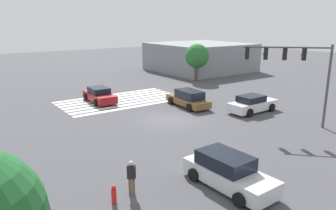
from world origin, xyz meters
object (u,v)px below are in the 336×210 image
(car_0, at_px, (99,95))
(car_1, at_px, (228,172))
(car_2, at_px, (188,99))
(traffic_signal_mast, at_px, (295,65))
(pedestrian, at_px, (131,176))
(car_3, at_px, (252,104))
(tree_corner_a, at_px, (197,56))
(fire_hydrant, at_px, (114,195))

(car_0, xyz_separation_m, car_1, (1.88, 18.95, 0.07))
(car_0, bearing_deg, car_2, 45.65)
(traffic_signal_mast, height_order, pedestrian, traffic_signal_mast)
(traffic_signal_mast, height_order, car_3, traffic_signal_mast)
(traffic_signal_mast, distance_m, car_2, 9.96)
(tree_corner_a, height_order, fire_hydrant, tree_corner_a)
(traffic_signal_mast, xyz_separation_m, car_0, (8.52, -15.06, -3.92))
(tree_corner_a, distance_m, fire_hydrant, 30.24)
(traffic_signal_mast, distance_m, tree_corner_a, 19.58)
(traffic_signal_mast, distance_m, car_3, 5.79)
(car_3, distance_m, pedestrian, 16.42)
(car_3, bearing_deg, tree_corner_a, 67.25)
(car_3, height_order, pedestrian, pedestrian)
(traffic_signal_mast, bearing_deg, tree_corner_a, -64.43)
(car_2, relative_size, car_3, 1.06)
(car_2, distance_m, fire_hydrant, 16.93)
(car_0, bearing_deg, car_3, 42.70)
(car_1, height_order, fire_hydrant, car_1)
(traffic_signal_mast, bearing_deg, pedestrian, 52.63)
(car_1, bearing_deg, car_0, 172.64)
(car_1, distance_m, car_3, 13.79)
(car_1, xyz_separation_m, pedestrian, (4.07, -1.95, 0.16))
(fire_hydrant, bearing_deg, car_0, -111.97)
(car_3, relative_size, pedestrian, 2.83)
(car_0, relative_size, car_1, 0.97)
(car_3, bearing_deg, pedestrian, -158.68)
(car_0, distance_m, car_3, 14.26)
(pedestrian, bearing_deg, fire_hydrant, 146.50)
(car_2, xyz_separation_m, pedestrian, (11.88, 10.75, 0.18))
(car_3, xyz_separation_m, fire_hydrant, (16.22, 6.39, -0.26))
(traffic_signal_mast, height_order, tree_corner_a, traffic_signal_mast)
(pedestrian, height_order, fire_hydrant, pedestrian)
(car_0, relative_size, tree_corner_a, 0.96)
(tree_corner_a, bearing_deg, traffic_signal_mast, 70.57)
(car_0, bearing_deg, traffic_signal_mast, 31.67)
(car_2, height_order, fire_hydrant, car_2)
(pedestrian, xyz_separation_m, fire_hydrant, (1.00, 0.23, -0.48))
(car_2, bearing_deg, car_0, 46.75)
(traffic_signal_mast, xyz_separation_m, fire_hydrant, (15.47, 2.17, -4.16))
(car_0, bearing_deg, pedestrian, -17.12)
(car_1, relative_size, car_2, 0.96)
(car_0, height_order, car_1, car_1)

